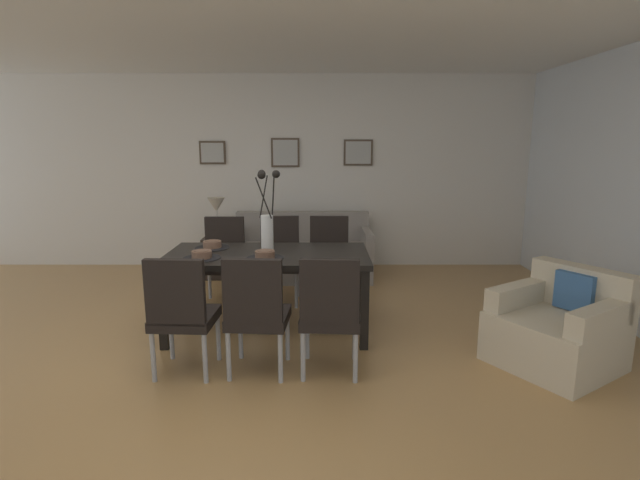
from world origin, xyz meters
TOP-DOWN VIEW (x-y plane):
  - ground_plane at (0.00, 0.00)m, footprint 9.00×9.00m
  - back_wall_panel at (0.00, 3.25)m, footprint 9.00×0.10m
  - ceiling_panel at (0.00, 0.40)m, footprint 9.00×7.20m
  - dining_table at (0.28, 0.74)m, footprint 1.80×0.91m
  - dining_chair_near_left at (-0.27, -0.12)m, footprint 0.46×0.46m
  - dining_chair_near_right at (-0.29, 1.58)m, footprint 0.44×0.44m
  - dining_chair_far_left at (0.28, -0.11)m, footprint 0.47×0.47m
  - dining_chair_far_right at (0.31, 1.64)m, footprint 0.44×0.44m
  - dining_chair_mid_left at (0.82, -0.12)m, footprint 0.46×0.46m
  - dining_chair_mid_right at (0.85, 1.63)m, footprint 0.45×0.45m
  - centerpiece_vase at (0.28, 0.74)m, footprint 0.21×0.23m
  - placemat_near_left at (-0.26, 0.54)m, footprint 0.32×0.32m
  - bowl_near_left at (-0.26, 0.54)m, footprint 0.17×0.17m
  - placemat_near_right at (-0.26, 0.95)m, footprint 0.32×0.32m
  - bowl_near_right at (-0.26, 0.95)m, footprint 0.17×0.17m
  - placemat_far_left at (0.28, 0.54)m, footprint 0.32×0.32m
  - bowl_far_left at (0.28, 0.54)m, footprint 0.17×0.17m
  - sofa at (0.51, 2.63)m, footprint 1.76×0.84m
  - side_table at (-0.56, 2.57)m, footprint 0.36×0.36m
  - table_lamp at (-0.56, 2.57)m, footprint 0.22×0.22m
  - armchair at (2.61, 0.07)m, footprint 1.11×1.11m
  - framed_picture_left at (-0.71, 3.18)m, footprint 0.35×0.03m
  - framed_picture_center at (0.28, 3.18)m, footprint 0.38×0.03m
  - framed_picture_right at (1.26, 3.18)m, footprint 0.39×0.03m

SIDE VIEW (x-z plane):
  - ground_plane at x=0.00m, z-range 0.00..0.00m
  - side_table at x=-0.56m, z-range 0.00..0.52m
  - sofa at x=0.51m, z-range -0.12..0.68m
  - armchair at x=2.61m, z-range -0.09..0.66m
  - dining_chair_near_left at x=-0.27m, z-range 0.05..0.97m
  - dining_chair_near_right at x=-0.29m, z-range 0.05..0.97m
  - dining_chair_far_left at x=0.28m, z-range 0.05..0.97m
  - dining_chair_far_right at x=0.31m, z-range 0.05..0.97m
  - dining_chair_mid_left at x=0.82m, z-range 0.05..0.97m
  - dining_chair_mid_right at x=0.85m, z-range 0.05..0.97m
  - dining_table at x=0.28m, z-range 0.29..1.03m
  - placemat_near_left at x=-0.26m, z-range 0.74..0.75m
  - placemat_near_right at x=-0.26m, z-range 0.74..0.75m
  - placemat_far_left at x=0.28m, z-range 0.74..0.75m
  - bowl_near_left at x=-0.26m, z-range 0.75..0.81m
  - bowl_near_right at x=-0.26m, z-range 0.75..0.81m
  - bowl_far_left at x=0.28m, z-range 0.75..0.81m
  - table_lamp at x=-0.56m, z-range 0.64..1.15m
  - centerpiece_vase at x=0.28m, z-range 0.66..1.39m
  - back_wall_panel at x=0.00m, z-range 0.00..2.60m
  - framed_picture_left at x=-0.71m, z-range 1.42..1.73m
  - framed_picture_right at x=1.26m, z-range 1.40..1.75m
  - framed_picture_center at x=0.28m, z-range 1.38..1.77m
  - ceiling_panel at x=0.00m, z-range 2.60..2.68m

